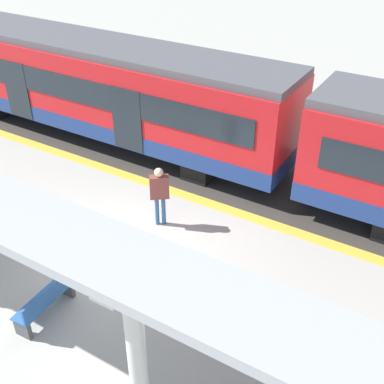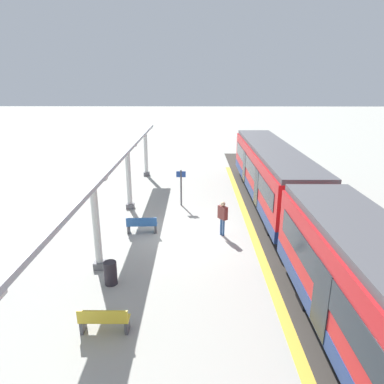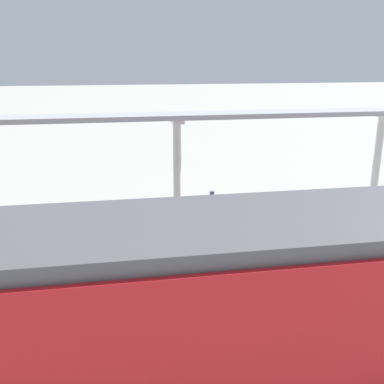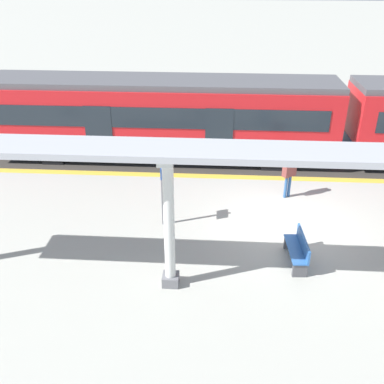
{
  "view_description": "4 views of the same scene",
  "coord_description": "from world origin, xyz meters",
  "views": [
    {
      "loc": [
        6.67,
        6.51,
        7.93
      ],
      "look_at": [
        -1.13,
        1.78,
        1.99
      ],
      "focal_mm": 45.32,
      "sensor_mm": 36.0,
      "label": 1
    },
    {
      "loc": [
        -0.6,
        16.04,
        7.28
      ],
      "look_at": [
        -0.45,
        -3.44,
        1.03
      ],
      "focal_mm": 32.68,
      "sensor_mm": 36.0,
      "label": 2
    },
    {
      "loc": [
        -11.31,
        -1.4,
        5.79
      ],
      "look_at": [
        0.65,
        -3.52,
        2.08
      ],
      "focal_mm": 41.51,
      "sensor_mm": 36.0,
      "label": 3
    },
    {
      "loc": [
        12.55,
        -2.29,
        7.84
      ],
      "look_at": [
        0.28,
        -3.08,
        1.27
      ],
      "focal_mm": 41.17,
      "sensor_mm": 36.0,
      "label": 4
    }
  ],
  "objects": [
    {
      "name": "ground_plane",
      "position": [
        0.0,
        0.0,
        0.0
      ],
      "size": [
        176.0,
        176.0,
        0.0
      ],
      "primitive_type": "plane",
      "color": "#A7A79E"
    },
    {
      "name": "tactile_edge_strip",
      "position": [
        -3.49,
        0.0,
        0.0
      ],
      "size": [
        0.38,
        27.57,
        0.01
      ],
      "primitive_type": "cube",
      "color": "gold",
      "rests_on": "ground"
    },
    {
      "name": "trackbed",
      "position": [
        -5.28,
        0.0,
        0.0
      ],
      "size": [
        3.2,
        39.57,
        0.01
      ],
      "primitive_type": "cube",
      "color": "#38332D",
      "rests_on": "ground"
    },
    {
      "name": "train_near_carriage",
      "position": [
        -5.28,
        -4.7,
        1.83
      ],
      "size": [
        2.65,
        14.56,
        3.48
      ],
      "color": "red",
      "rests_on": "ground"
    },
    {
      "name": "canopy_pillar_third",
      "position": [
        3.23,
        3.51,
        1.95
      ],
      "size": [
        1.1,
        0.44,
        3.84
      ],
      "color": "slate",
      "rests_on": "ground"
    },
    {
      "name": "bench_mid_platform",
      "position": [
        2.01,
        0.09,
        0.44
      ],
      "size": [
        1.52,
        0.52,
        0.86
      ],
      "color": "#2A5B9F",
      "rests_on": "ground"
    },
    {
      "name": "passenger_waiting_near_edge",
      "position": [
        -1.96,
        0.29,
        1.09
      ],
      "size": [
        0.48,
        0.54,
        1.74
      ],
      "color": "#2D558C",
      "rests_on": "ground"
    }
  ]
}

